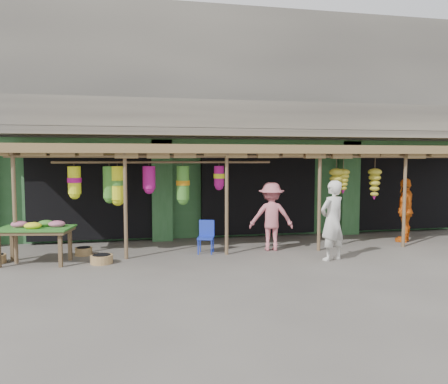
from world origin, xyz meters
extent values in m
plane|color=#514C47|center=(0.00, 0.00, 0.00)|extent=(80.00, 80.00, 0.00)
cube|color=gray|center=(0.00, 5.00, 5.00)|extent=(16.00, 6.00, 4.00)
cube|color=#2D6033|center=(0.00, 5.15, 1.50)|extent=(16.00, 5.70, 3.00)
cube|color=gray|center=(0.00, 1.65, 3.20)|extent=(16.00, 0.90, 0.22)
cube|color=gray|center=(0.00, 1.25, 3.70)|extent=(16.00, 0.10, 0.80)
cube|color=#2D6033|center=(0.00, 2.05, 2.85)|extent=(16.00, 0.35, 0.35)
cube|color=yellow|center=(-5.00, 1.97, 2.75)|extent=(1.70, 0.06, 0.55)
cube|color=#B21414|center=(-5.00, 1.93, 2.75)|extent=(1.30, 0.02, 0.30)
cube|color=black|center=(-5.00, 3.00, 1.35)|extent=(3.60, 2.00, 2.50)
cube|color=black|center=(0.00, 3.00, 1.35)|extent=(3.60, 2.00, 2.50)
cube|color=black|center=(5.00, 3.00, 1.35)|extent=(3.60, 2.00, 2.50)
cube|color=#2D6033|center=(-3.00, 2.05, 1.50)|extent=(0.60, 0.35, 3.00)
cube|color=#2D6033|center=(3.00, 2.05, 1.50)|extent=(0.60, 0.35, 3.00)
cylinder|color=brown|center=(-6.50, -0.20, 1.30)|extent=(0.09, 0.09, 2.60)
cylinder|color=brown|center=(-4.00, -0.20, 1.30)|extent=(0.09, 0.09, 2.60)
cylinder|color=brown|center=(-1.50, -0.20, 1.30)|extent=(0.09, 0.09, 2.60)
cylinder|color=brown|center=(1.00, -0.20, 1.30)|extent=(0.09, 0.09, 2.60)
cylinder|color=brown|center=(3.50, -0.20, 1.30)|extent=(0.09, 0.09, 2.60)
cylinder|color=brown|center=(-0.25, -0.20, 2.50)|extent=(12.90, 0.08, 0.08)
cylinder|color=brown|center=(-3.00, 0.20, 2.35)|extent=(5.50, 0.06, 0.06)
cube|color=brown|center=(0.00, 0.90, 2.68)|extent=(14.00, 2.70, 0.22)
cube|color=brown|center=(-5.43, -0.76, 0.36)|extent=(0.09, 0.09, 0.73)
cube|color=brown|center=(-6.67, 0.13, 0.36)|extent=(0.09, 0.09, 0.73)
cube|color=brown|center=(-5.32, -0.09, 0.36)|extent=(0.09, 0.09, 0.73)
cube|color=brown|center=(-6.05, -0.31, 0.77)|extent=(1.72, 1.16, 0.07)
cube|color=#26661E|center=(-6.05, -0.31, 0.83)|extent=(1.79, 1.22, 0.03)
ellipsoid|color=#CB658D|center=(-6.42, -0.14, 0.91)|extent=(0.38, 0.32, 0.16)
ellipsoid|color=#FBFF21|center=(-6.07, -0.43, 0.91)|extent=(0.38, 0.32, 0.16)
ellipsoid|color=#CB658D|center=(-5.58, -0.25, 0.91)|extent=(0.38, 0.32, 0.16)
ellipsoid|color=#499431|center=(-5.84, -0.12, 0.91)|extent=(0.38, 0.32, 0.16)
cylinder|color=#1C34B8|center=(-2.21, -0.07, 0.19)|extent=(0.03, 0.03, 0.38)
cylinder|color=#1C34B8|center=(-1.89, -0.17, 0.19)|extent=(0.03, 0.03, 0.38)
cylinder|color=#1C34B8|center=(-2.11, 0.26, 0.19)|extent=(0.03, 0.03, 0.38)
cylinder|color=#1C34B8|center=(-1.79, 0.16, 0.19)|extent=(0.03, 0.03, 0.38)
cube|color=#1C34B8|center=(-2.00, 0.04, 0.40)|extent=(0.50, 0.50, 0.05)
cube|color=#1C34B8|center=(-1.94, 0.23, 0.63)|extent=(0.39, 0.15, 0.43)
cylinder|color=olive|center=(-4.55, -0.57, 0.10)|extent=(0.64, 0.64, 0.20)
cylinder|color=#906343|center=(-5.07, 0.43, 0.10)|extent=(0.44, 0.44, 0.19)
imported|color=silver|center=(0.85, -1.31, 0.96)|extent=(0.82, 0.69, 1.92)
imported|color=orange|center=(4.00, 0.49, 0.94)|extent=(1.11, 1.09, 1.87)
imported|color=#CC6C77|center=(-0.22, 0.10, 0.91)|extent=(1.27, 0.86, 1.81)
camera|label=1|loc=(-3.71, -10.95, 2.42)|focal=35.00mm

